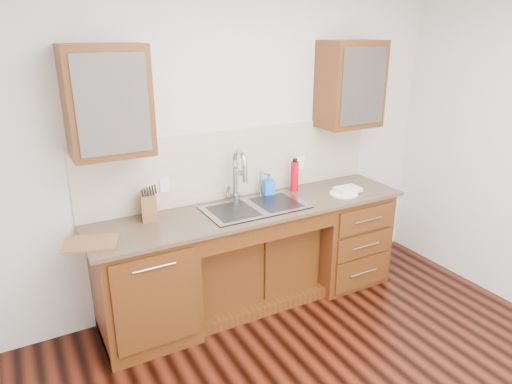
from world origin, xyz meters
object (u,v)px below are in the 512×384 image
soap_bottle (269,184)px  water_bottle (294,176)px  cutting_board (91,243)px  knife_block (149,206)px  plate (344,194)px

soap_bottle → water_bottle: 0.26m
soap_bottle → cutting_board: bearing=-160.6°
soap_bottle → cutting_board: size_ratio=0.56×
knife_block → cutting_board: bearing=-140.6°
water_bottle → cutting_board: size_ratio=0.77×
water_bottle → knife_block: water_bottle is taller
plate → knife_block: knife_block is taller
knife_block → plate: bearing=2.7°
water_bottle → plate: size_ratio=1.08×
water_bottle → cutting_board: (-1.81, -0.25, -0.13)m
soap_bottle → water_bottle: bearing=5.8°
soap_bottle → water_bottle: water_bottle is taller
water_bottle → knife_block: (-1.33, -0.01, -0.03)m
soap_bottle → knife_block: size_ratio=0.98×
water_bottle → plate: (0.33, -0.29, -0.13)m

